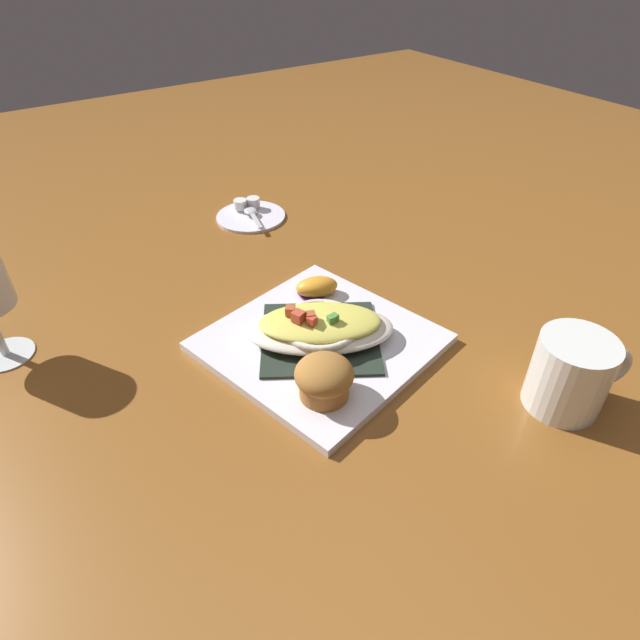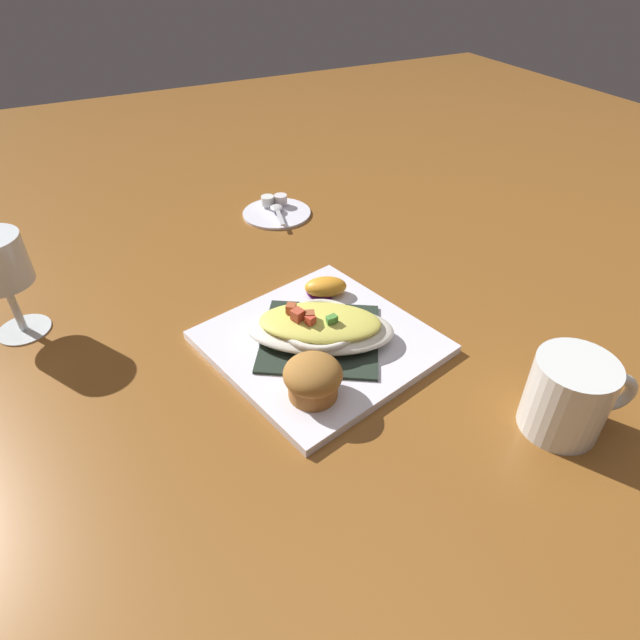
{
  "view_description": "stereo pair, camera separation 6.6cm",
  "coord_description": "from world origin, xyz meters",
  "views": [
    {
      "loc": [
        -0.43,
        0.29,
        0.44
      ],
      "look_at": [
        0.0,
        0.0,
        0.04
      ],
      "focal_mm": 30.01,
      "sensor_mm": 36.0,
      "label": 1
    },
    {
      "loc": [
        -0.47,
        0.23,
        0.44
      ],
      "look_at": [
        0.0,
        0.0,
        0.04
      ],
      "focal_mm": 30.01,
      "sensor_mm": 36.0,
      "label": 2
    }
  ],
  "objects": [
    {
      "name": "ground_plane",
      "position": [
        0.0,
        0.0,
        0.0
      ],
      "size": [
        2.6,
        2.6,
        0.0
      ],
      "primitive_type": "plane",
      "color": "brown"
    },
    {
      "name": "square_plate",
      "position": [
        0.0,
        0.0,
        0.01
      ],
      "size": [
        0.3,
        0.3,
        0.01
      ],
      "primitive_type": "cube",
      "rotation": [
        0.0,
        0.0,
        0.24
      ],
      "color": "white",
      "rests_on": "ground_plane"
    },
    {
      "name": "folded_napkin",
      "position": [
        0.0,
        0.0,
        0.01
      ],
      "size": [
        0.2,
        0.2,
        0.0
      ],
      "primitive_type": "cube",
      "rotation": [
        0.0,
        0.0,
        1.02
      ],
      "color": "#242F25",
      "rests_on": "square_plate"
    },
    {
      "name": "gratin_dish",
      "position": [
        0.0,
        0.0,
        0.03
      ],
      "size": [
        0.18,
        0.21,
        0.04
      ],
      "color": "white",
      "rests_on": "folded_napkin"
    },
    {
      "name": "muffin",
      "position": [
        -0.08,
        0.05,
        0.04
      ],
      "size": [
        0.07,
        0.07,
        0.05
      ],
      "color": "#A7652D",
      "rests_on": "square_plate"
    },
    {
      "name": "orange_garnish",
      "position": [
        0.08,
        -0.05,
        0.02
      ],
      "size": [
        0.06,
        0.07,
        0.03
      ],
      "color": "#4E125A",
      "rests_on": "square_plate"
    },
    {
      "name": "coffee_mug",
      "position": [
        -0.23,
        -0.17,
        0.04
      ],
      "size": [
        0.08,
        0.11,
        0.09
      ],
      "color": "white",
      "rests_on": "ground_plane"
    },
    {
      "name": "creamer_saucer",
      "position": [
        0.37,
        -0.1,
        0.0
      ],
      "size": [
        0.12,
        0.12,
        0.01
      ],
      "primitive_type": "cylinder",
      "color": "white",
      "rests_on": "ground_plane"
    },
    {
      "name": "spoon",
      "position": [
        0.36,
        -0.09,
        0.01
      ],
      "size": [
        0.09,
        0.03,
        0.01
      ],
      "color": "silver",
      "rests_on": "creamer_saucer"
    },
    {
      "name": "creamer_cup_0",
      "position": [
        0.39,
        -0.11,
        0.02
      ],
      "size": [
        0.02,
        0.02,
        0.02
      ],
      "primitive_type": "cylinder",
      "color": "white",
      "rests_on": "creamer_saucer"
    },
    {
      "name": "creamer_cup_1",
      "position": [
        0.39,
        -0.09,
        0.02
      ],
      "size": [
        0.02,
        0.02,
        0.02
      ],
      "primitive_type": "cylinder",
      "color": "white",
      "rests_on": "creamer_saucer"
    }
  ]
}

